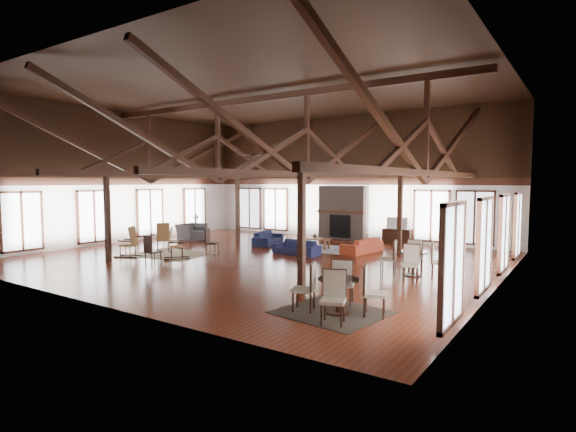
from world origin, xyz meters
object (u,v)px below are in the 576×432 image
Objects in this scene: sofa_navy_front at (296,247)px; cafe_table_far at (413,259)px; armchair at (191,232)px; coffee_table at (317,239)px; sofa_navy_left at (268,238)px; sofa_orange at (362,245)px; cafe_table_near at (338,289)px; tv_console at (397,236)px.

cafe_table_far is at bearing -12.68° from sofa_navy_front.
cafe_table_far reaches higher than sofa_navy_front.
cafe_table_far reaches higher than armchair.
sofa_navy_front is at bearing -82.08° from coffee_table.
sofa_navy_left is 8.15m from cafe_table_far.
sofa_orange is 8.38m from cafe_table_near.
cafe_table_near reaches higher than sofa_orange.
cafe_table_near is at bearing -122.29° from armchair.
cafe_table_near is 4.65m from cafe_table_far.
sofa_orange is (1.93, 1.77, 0.02)m from sofa_navy_front.
cafe_table_near is at bearing -75.86° from tv_console.
cafe_table_near reaches higher than cafe_table_far.
sofa_navy_left is at bearing -80.36° from armchair.
sofa_navy_front is at bearing -111.90° from tv_console.
armchair is (-8.49, -0.97, 0.10)m from sofa_orange.
sofa_navy_left is 2.43m from coffee_table.
sofa_navy_front is 0.93× the size of sofa_orange.
armchair is 0.58× the size of cafe_table_near.
coffee_table is (-2.04, -0.04, 0.10)m from sofa_orange.
armchair reaches higher than sofa_orange.
coffee_table is at bearing -83.37° from armchair.
coffee_table is at bearing -122.38° from tv_console.
sofa_navy_front is 1.42× the size of tv_console.
cafe_table_far is at bearing 89.02° from cafe_table_near.
cafe_table_near is 11.63m from tv_console.
sofa_orange is 2.05m from coffee_table.
sofa_orange is 4.44m from cafe_table_far.
armchair is at bearing -74.85° from sofa_orange.
coffee_table is 1.01× the size of armchair.
tv_console is (2.23, 3.51, -0.07)m from coffee_table.
sofa_orange is at bearing 45.40° from sofa_navy_front.
coffee_table is 0.59× the size of cafe_table_near.
coffee_table is (-0.12, 1.73, 0.12)m from sofa_navy_front.
sofa_navy_left is at bearing 150.57° from sofa_navy_front.
coffee_table is 0.60× the size of cafe_table_far.
tv_console is (4.65, 3.64, 0.04)m from sofa_navy_left.
cafe_table_far reaches higher than sofa_orange.
armchair is at bearing 87.04° from sofa_navy_left.
tv_console is at bearing -64.45° from armchair.
coffee_table is at bearing -80.22° from sofa_orange.
sofa_navy_left reaches higher than coffee_table.
tv_console is at bearing -66.10° from sofa_navy_left.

